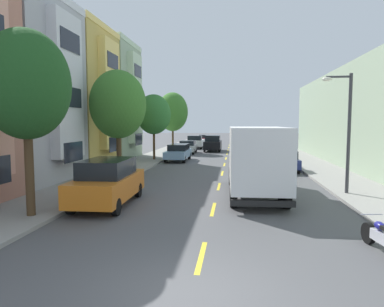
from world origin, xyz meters
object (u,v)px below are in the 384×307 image
(parked_wagon_sky, at_px, (178,152))
(parked_motorcycle, at_px, (383,238))
(street_tree_second, at_px, (118,105))
(parked_sedan_red, at_px, (255,139))
(parked_pickup_champagne, at_px, (269,148))
(street_tree_nearest, at_px, (26,85))
(parked_suv_orange, at_px, (108,182))
(parked_hatchback_navy, at_px, (284,161))
(parked_pickup_teal, at_px, (263,143))
(street_lamp, at_px, (345,123))
(moving_black_sedan, at_px, (213,143))
(street_tree_farthest, at_px, (173,112))
(parked_sedan_burgundy, at_px, (204,139))
(street_tree_third, at_px, (154,114))
(parked_pickup_white, at_px, (196,142))
(parked_sedan_silver, at_px, (188,147))
(delivery_box_truck, at_px, (256,157))

(parked_wagon_sky, bearing_deg, parked_motorcycle, -67.32)
(street_tree_second, bearing_deg, parked_sedan_red, 74.36)
(parked_sedan_red, relative_size, parked_pickup_champagne, 0.85)
(street_tree_nearest, bearing_deg, parked_suv_orange, 50.68)
(parked_pickup_champagne, relative_size, parked_hatchback_navy, 1.34)
(parked_pickup_teal, height_order, parked_motorcycle, parked_pickup_teal)
(parked_suv_orange, height_order, parked_pickup_champagne, parked_suv_orange)
(street_tree_nearest, height_order, street_lamp, street_tree_nearest)
(parked_motorcycle, bearing_deg, street_tree_second, 133.99)
(moving_black_sedan, bearing_deg, parked_hatchback_navy, -70.01)
(street_tree_farthest, relative_size, parked_motorcycle, 3.33)
(parked_pickup_teal, height_order, parked_pickup_champagne, same)
(street_tree_farthest, relative_size, parked_suv_orange, 1.41)
(street_tree_farthest, bearing_deg, parked_sedan_burgundy, 83.21)
(parked_motorcycle, bearing_deg, parked_suv_orange, 154.75)
(street_tree_third, height_order, parked_pickup_teal, street_tree_third)
(parked_sedan_burgundy, height_order, parked_motorcycle, parked_sedan_burgundy)
(parked_pickup_white, distance_m, parked_hatchback_navy, 23.27)
(street_tree_nearest, xyz_separation_m, street_lamp, (12.32, 5.54, -1.31))
(street_tree_second, height_order, street_lamp, street_tree_second)
(parked_sedan_silver, bearing_deg, parked_hatchback_navy, -56.93)
(street_tree_farthest, relative_size, parked_pickup_white, 1.29)
(parked_hatchback_navy, bearing_deg, delivery_box_truck, -105.98)
(street_tree_nearest, bearing_deg, street_lamp, 24.21)
(parked_pickup_champagne, xyz_separation_m, parked_sedan_burgundy, (-8.61, 21.96, -0.08))
(parked_pickup_white, relative_size, parked_wagon_sky, 1.13)
(parked_sedan_burgundy, bearing_deg, delivery_box_truck, -81.71)
(parked_wagon_sky, relative_size, parked_sedan_burgundy, 1.04)
(parked_hatchback_navy, xyz_separation_m, parked_sedan_burgundy, (-8.61, 32.92, -0.01))
(street_tree_third, xyz_separation_m, parked_sedan_red, (10.64, 28.38, -3.43))
(parked_wagon_sky, height_order, parked_sedan_silver, parked_wagon_sky)
(parked_sedan_burgundy, relative_size, parked_sedan_silver, 1.00)
(street_tree_third, relative_size, parked_sedan_red, 1.29)
(delivery_box_truck, bearing_deg, street_tree_farthest, 108.94)
(parked_pickup_teal, relative_size, parked_hatchback_navy, 1.33)
(parked_pickup_champagne, relative_size, parked_pickup_white, 1.01)
(parked_sedan_red, relative_size, parked_sedan_silver, 1.00)
(street_tree_nearest, distance_m, parked_motorcycle, 12.12)
(street_tree_nearest, bearing_deg, street_tree_third, 90.00)
(street_tree_second, bearing_deg, parked_pickup_champagne, 54.65)
(street_tree_third, bearing_deg, parked_suv_orange, -83.33)
(street_lamp, height_order, parked_wagon_sky, street_lamp)
(parked_sedan_burgundy, distance_m, parked_sedan_silver, 19.47)
(parked_suv_orange, bearing_deg, parked_sedan_red, 79.15)
(street_lamp, relative_size, parked_wagon_sky, 1.18)
(parked_sedan_red, distance_m, parked_motorcycle, 49.56)
(parked_pickup_white, relative_size, parked_hatchback_navy, 1.33)
(street_tree_third, height_order, parked_sedan_silver, street_tree_third)
(parked_hatchback_navy, xyz_separation_m, moving_black_sedan, (-6.13, 16.85, 0.23))
(parked_sedan_burgundy, bearing_deg, parked_wagon_sky, -89.93)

